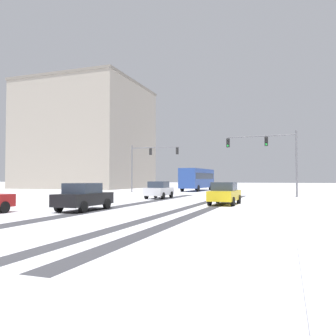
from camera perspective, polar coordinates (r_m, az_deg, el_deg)
name	(u,v)px	position (r m, az deg, el deg)	size (l,w,h in m)	color
wheel_track_left_lane	(189,207)	(22.55, 3.61, -6.57)	(0.72, 32.57, 0.01)	#424247
wheel_track_right_lane	(128,205)	(24.18, -6.82, -6.24)	(1.12, 32.57, 0.01)	#424247
wheel_track_center	(212,208)	(22.19, 7.42, -6.64)	(0.74, 32.57, 0.01)	#424247
sidewalk_kerb_right	(332,212)	(20.34, 25.87, -6.76)	(4.00, 32.57, 0.12)	white
traffic_signal_near_right	(270,150)	(34.69, 16.76, 2.91)	(7.00, 0.59, 6.50)	slate
traffic_signal_far_left	(148,158)	(46.20, -3.33, 1.68)	(6.97, 0.55, 6.50)	slate
car_white_lead	(159,190)	(32.28, -1.53, -3.69)	(1.94, 4.15, 1.62)	silver
car_yellow_cab_second	(225,193)	(24.88, 9.51, -4.23)	(1.93, 4.15, 1.62)	yellow
car_black_third	(84,197)	(20.63, -14.02, -4.70)	(1.85, 4.11, 1.62)	black
bus_oncoming	(198,178)	(52.63, 5.00, -1.67)	(2.95, 11.08, 3.38)	#284793
office_building_far_left_block	(87,137)	(71.36, -13.43, 5.11)	(22.21, 20.98, 20.80)	#A89E8E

